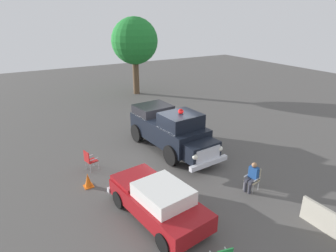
% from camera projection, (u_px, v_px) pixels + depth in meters
% --- Properties ---
extents(ground_plane, '(60.00, 60.00, 0.00)m').
position_uv_depth(ground_plane, '(165.00, 153.00, 15.75)').
color(ground_plane, '#514F4C').
extents(vintage_fire_truck, '(6.10, 2.71, 2.59)m').
position_uv_depth(vintage_fire_truck, '(170.00, 129.00, 15.89)').
color(vintage_fire_truck, black).
rests_on(vintage_fire_truck, ground).
extents(classic_hot_rod, '(4.56, 2.41, 1.46)m').
position_uv_depth(classic_hot_rod, '(158.00, 200.00, 10.59)').
color(classic_hot_rod, black).
rests_on(classic_hot_rod, ground).
extents(lawn_chair_near_truck, '(0.60, 0.59, 1.02)m').
position_uv_depth(lawn_chair_near_truck, '(253.00, 177.00, 12.36)').
color(lawn_chair_near_truck, '#B7BABF').
rests_on(lawn_chair_near_truck, ground).
extents(lawn_chair_spare, '(0.60, 0.60, 1.02)m').
position_uv_depth(lawn_chair_spare, '(89.00, 159.00, 13.89)').
color(lawn_chair_spare, '#B7BABF').
rests_on(lawn_chair_spare, ground).
extents(spectator_seated, '(0.48, 0.60, 1.29)m').
position_uv_depth(spectator_seated, '(252.00, 176.00, 12.24)').
color(spectator_seated, '#383842').
rests_on(spectator_seated, ground).
extents(oak_tree_left, '(4.15, 4.15, 6.90)m').
position_uv_depth(oak_tree_left, '(135.00, 41.00, 25.93)').
color(oak_tree_left, brown).
rests_on(oak_tree_left, ground).
extents(traffic_cone, '(0.40, 0.40, 0.64)m').
position_uv_depth(traffic_cone, '(88.00, 180.00, 12.63)').
color(traffic_cone, orange).
rests_on(traffic_cone, ground).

